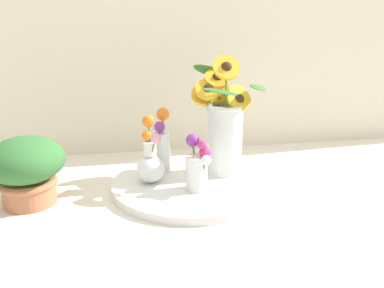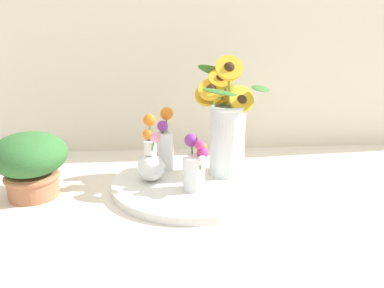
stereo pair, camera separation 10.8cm
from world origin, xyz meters
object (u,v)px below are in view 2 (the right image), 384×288
serving_tray (192,184)px  vase_small_back (164,144)px  vase_bulb_right (151,160)px  vase_small_center (195,166)px  mason_jar_sunflowers (226,126)px  potted_plant (30,162)px

serving_tray → vase_small_back: 0.16m
vase_bulb_right → vase_small_back: bearing=66.6°
serving_tray → vase_small_center: vase_small_center is taller
mason_jar_sunflowers → vase_bulb_right: bearing=-168.4°
vase_small_center → vase_bulb_right: 0.15m
mason_jar_sunflowers → vase_small_back: bearing=166.6°
vase_bulb_right → vase_small_back: (0.04, 0.09, 0.02)m
serving_tray → vase_bulb_right: 0.14m
vase_small_center → vase_small_back: size_ratio=0.77×
mason_jar_sunflowers → vase_bulb_right: mason_jar_sunflowers is taller
mason_jar_sunflowers → vase_small_back: size_ratio=1.81×
vase_bulb_right → vase_small_back: vase_small_back is taller
serving_tray → mason_jar_sunflowers: 0.20m
vase_small_center → potted_plant: 0.46m
serving_tray → vase_small_back: vase_small_back is taller
vase_bulb_right → potted_plant: bearing=-173.6°
serving_tray → potted_plant: size_ratio=2.32×
serving_tray → vase_small_center: (0.00, -0.07, 0.08)m
vase_small_center → potted_plant: bearing=174.9°
serving_tray → vase_small_center: size_ratio=3.08×
vase_bulb_right → mason_jar_sunflowers: bearing=11.6°
vase_small_center → vase_small_back: vase_small_back is taller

